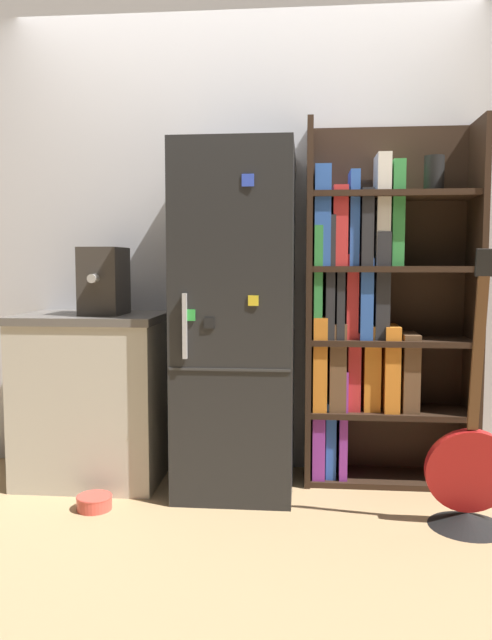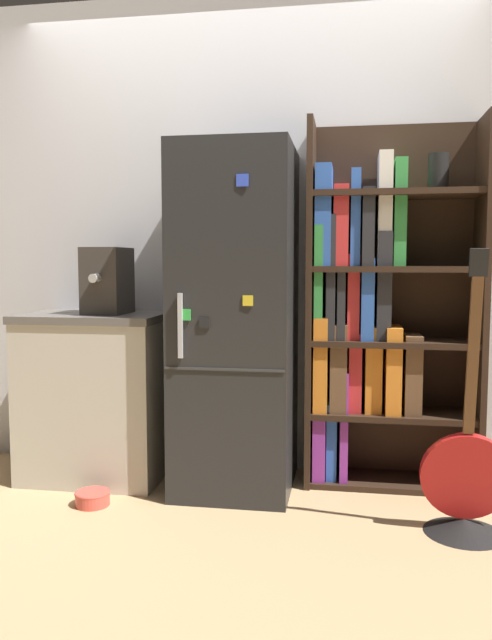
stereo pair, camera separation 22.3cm
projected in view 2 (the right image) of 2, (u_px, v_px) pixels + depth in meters
The scene contains 8 objects.
ground_plane at pixel (232, 494), 3.10m from camera, with size 16.00×16.00×0.00m, color tan.
wall_back at pixel (247, 236), 3.45m from camera, with size 8.00×0.05×2.60m.
refrigerator at pixel (236, 320), 3.15m from camera, with size 0.58×0.66×1.72m.
bookshelf at pixel (372, 313), 3.21m from camera, with size 0.87×0.34×1.86m.
kitchen_counter at pixel (98, 394), 3.36m from camera, with size 0.74×0.57×0.88m.
espresso_machine at pixel (108, 281), 3.26m from camera, with size 0.20×0.33×0.35m.
guitar at pixel (465, 494), 2.64m from camera, with size 0.38×0.34×1.21m.
pet_bowl at pixel (92, 497), 2.96m from camera, with size 0.17×0.17×0.07m.
Camera 2 is at (0.56, -2.96, 1.15)m, focal length 35.00 mm.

